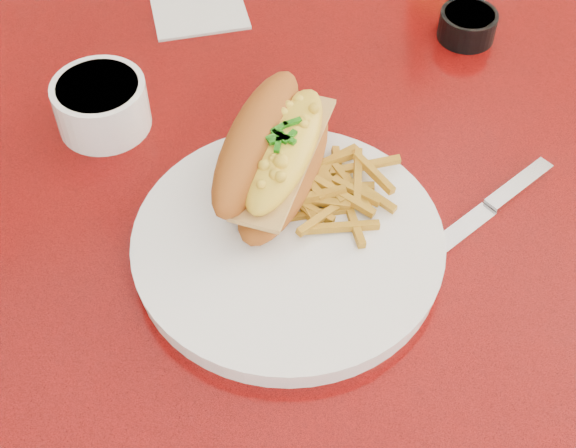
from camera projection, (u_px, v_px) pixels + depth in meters
name	position (u px, v px, depth m)	size (l,w,h in m)	color
diner_table	(307.00, 244.00, 0.94)	(1.23, 0.83, 0.77)	red
booth_bench_far	(136.00, 57.00, 1.65)	(1.20, 0.51, 0.90)	#A5120B
dinner_plate	(288.00, 244.00, 0.72)	(0.32, 0.32, 0.02)	white
mac_hoagie	(275.00, 153.00, 0.73)	(0.20, 0.20, 0.08)	#A7571A
fries_pile	(339.00, 187.00, 0.73)	(0.09, 0.09, 0.03)	gold
fork	(305.00, 176.00, 0.76)	(0.07, 0.15, 0.00)	silver
gravy_ramekin	(101.00, 104.00, 0.81)	(0.10, 0.10, 0.05)	white
sauce_cup_right	(468.00, 24.00, 0.91)	(0.08, 0.08, 0.03)	black
knife	(482.00, 214.00, 0.75)	(0.23, 0.08, 0.01)	silver
paper_napkin	(198.00, 7.00, 0.96)	(0.11, 0.11, 0.00)	silver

